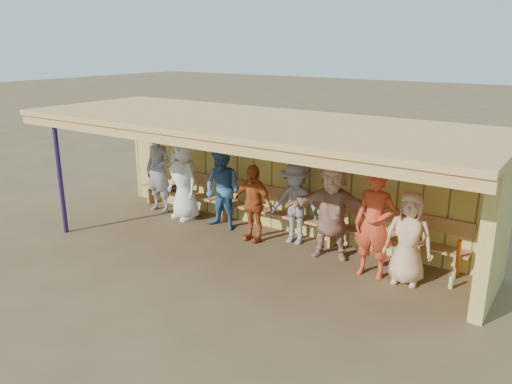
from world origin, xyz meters
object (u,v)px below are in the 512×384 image
(player_d, at_px, (253,203))
(player_h, at_px, (408,238))
(bench, at_px, (277,207))
(player_a, at_px, (158,171))
(player_e, at_px, (295,204))
(player_f, at_px, (332,210))
(player_c, at_px, (222,189))
(player_g, at_px, (374,224))
(player_b, at_px, (184,179))

(player_d, relative_size, player_h, 0.99)
(bench, bearing_deg, player_a, -172.09)
(player_e, relative_size, player_h, 1.04)
(player_f, bearing_deg, player_h, -25.74)
(player_a, bearing_deg, player_c, -3.41)
(player_a, bearing_deg, player_g, -5.79)
(player_g, distance_m, player_h, 0.57)
(player_c, relative_size, player_e, 1.06)
(player_g, xyz_separation_m, player_h, (0.55, 0.08, -0.14))
(player_b, bearing_deg, player_c, 11.11)
(player_b, relative_size, player_c, 1.05)
(player_g, xyz_separation_m, bench, (-2.41, 0.83, -0.39))
(player_h, height_order, bench, player_h)
(player_c, xyz_separation_m, player_h, (4.01, -0.27, -0.08))
(player_c, height_order, bench, player_c)
(player_b, distance_m, player_e, 2.76)
(player_c, bearing_deg, player_d, -9.26)
(player_g, bearing_deg, player_h, 5.60)
(player_d, bearing_deg, bench, 81.08)
(player_c, bearing_deg, player_h, -1.85)
(player_c, height_order, player_f, player_f)
(player_h, distance_m, bench, 3.07)
(player_f, distance_m, player_h, 1.50)
(player_d, xyz_separation_m, player_e, (0.75, 0.35, 0.03))
(player_c, distance_m, bench, 1.20)
(player_c, height_order, player_h, player_c)
(player_d, xyz_separation_m, player_h, (3.11, -0.09, 0.00))
(player_b, height_order, player_d, player_b)
(player_b, xyz_separation_m, player_h, (5.11, -0.28, -0.12))
(player_c, distance_m, player_g, 3.48)
(player_c, xyz_separation_m, player_f, (2.53, -0.03, 0.04))
(player_f, bearing_deg, player_b, 162.54)
(player_d, xyz_separation_m, player_f, (1.63, 0.15, 0.12))
(player_h, bearing_deg, player_f, 161.53)
(player_e, xyz_separation_m, bench, (-0.60, 0.31, -0.28))
(player_b, relative_size, player_h, 1.16)
(player_d, distance_m, player_g, 2.57)
(player_c, height_order, player_d, player_c)
(bench, bearing_deg, player_b, -167.73)
(player_b, relative_size, player_g, 0.98)
(player_b, distance_m, player_d, 2.01)
(player_b, distance_m, player_h, 5.12)
(player_c, bearing_deg, bench, 26.62)
(player_f, relative_size, player_h, 1.15)
(player_e, xyz_separation_m, player_h, (2.36, -0.44, -0.03))
(player_c, relative_size, bench, 0.23)
(player_e, height_order, player_f, player_f)
(player_a, relative_size, player_f, 1.07)
(player_a, bearing_deg, player_e, 0.35)
(player_a, relative_size, player_e, 1.19)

